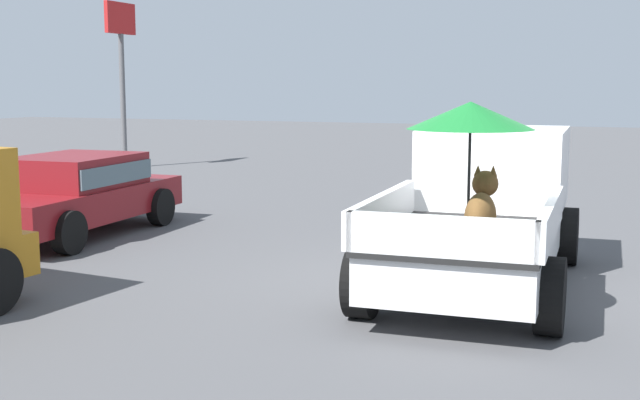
# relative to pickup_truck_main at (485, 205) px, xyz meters

# --- Properties ---
(ground_plane) EXTENTS (80.00, 80.00, 0.00)m
(ground_plane) POSITION_rel_pickup_truck_main_xyz_m (-0.40, -0.00, -0.98)
(ground_plane) COLOR #4C4C4F
(pickup_truck_main) EXTENTS (5.10, 2.36, 2.34)m
(pickup_truck_main) POSITION_rel_pickup_truck_main_xyz_m (0.00, 0.00, 0.00)
(pickup_truck_main) COLOR black
(pickup_truck_main) RESTS_ON ground
(parked_sedan_near) EXTENTS (4.35, 2.09, 1.33)m
(parked_sedan_near) POSITION_rel_pickup_truck_main_xyz_m (0.81, 6.92, -0.23)
(parked_sedan_near) COLOR black
(parked_sedan_near) RESTS_ON ground
(motel_sign) EXTENTS (1.40, 0.16, 4.82)m
(motel_sign) POSITION_rel_pickup_truck_main_xyz_m (10.51, 12.43, 2.43)
(motel_sign) COLOR #59595B
(motel_sign) RESTS_ON ground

